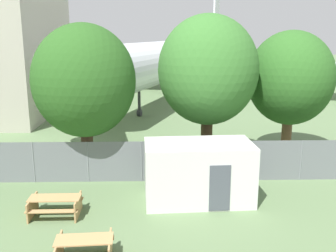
{
  "coord_description": "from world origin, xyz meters",
  "views": [
    {
      "loc": [
        0.8,
        -7.24,
        6.95
      ],
      "look_at": [
        1.33,
        13.52,
        2.0
      ],
      "focal_mm": 42.0,
      "sensor_mm": 36.0,
      "label": 1
    }
  ],
  "objects": [
    {
      "name": "airplane",
      "position": [
        3.72,
        38.24,
        4.15
      ],
      "size": [
        39.07,
        46.95,
        11.98
      ],
      "rotation": [
        0.0,
        0.0,
        -1.91
      ],
      "color": "white",
      "rests_on": "ground"
    },
    {
      "name": "tree_near_hangar",
      "position": [
        -2.67,
        11.29,
        4.72
      ],
      "size": [
        4.86,
        4.86,
        7.42
      ],
      "color": "brown",
      "rests_on": "ground"
    },
    {
      "name": "picnic_bench_near_cabin",
      "position": [
        -1.51,
        3.78,
        0.48
      ],
      "size": [
        1.87,
        1.52,
        0.76
      ],
      "rotation": [
        0.0,
        0.0,
        0.07
      ],
      "color": "tan",
      "rests_on": "ground"
    },
    {
      "name": "perimeter_fence",
      "position": [
        -0.0,
        10.52,
        0.99
      ],
      "size": [
        56.07,
        0.07,
        1.98
      ],
      "color": "slate",
      "rests_on": "ground"
    },
    {
      "name": "picnic_bench_open_grass",
      "position": [
        -3.22,
        6.96,
        0.48
      ],
      "size": [
        1.98,
        1.42,
        0.76
      ],
      "rotation": [
        0.0,
        0.0,
        0.01
      ],
      "color": "tan",
      "rests_on": "ground"
    },
    {
      "name": "portable_cabin",
      "position": [
        2.47,
        8.25,
        1.26
      ],
      "size": [
        4.56,
        2.58,
        2.53
      ],
      "rotation": [
        0.0,
        0.0,
        0.05
      ],
      "color": "silver",
      "rests_on": "ground"
    },
    {
      "name": "tree_behind_benches",
      "position": [
        3.35,
        12.74,
        5.07
      ],
      "size": [
        5.09,
        5.09,
        7.9
      ],
      "color": "#4C3823",
      "rests_on": "ground"
    },
    {
      "name": "tree_left_of_cabin",
      "position": [
        8.16,
        14.38,
        4.47
      ],
      "size": [
        4.76,
        4.76,
        7.11
      ],
      "color": "brown",
      "rests_on": "ground"
    }
  ]
}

